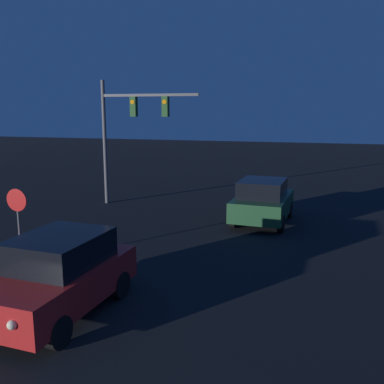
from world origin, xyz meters
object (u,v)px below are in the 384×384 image
object	(u,v)px
car_near	(57,275)
traffic_signal_mast	(128,122)
car_far	(263,201)
stop_sign	(18,213)

from	to	relation	value
car_near	traffic_signal_mast	world-z (taller)	traffic_signal_mast
car_far	traffic_signal_mast	bearing A→B (deg)	169.69
traffic_signal_mast	car_near	bearing A→B (deg)	-73.38
car_far	stop_sign	world-z (taller)	stop_sign
traffic_signal_mast	stop_sign	world-z (taller)	traffic_signal_mast
traffic_signal_mast	stop_sign	bearing A→B (deg)	-86.97
car_far	stop_sign	bearing A→B (deg)	-128.36
car_far	traffic_signal_mast	xyz separation A→B (m)	(-6.54, 1.56, 3.01)
car_far	stop_sign	xyz separation A→B (m)	(-6.09, -6.90, 0.69)
car_near	car_far	bearing A→B (deg)	-106.96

